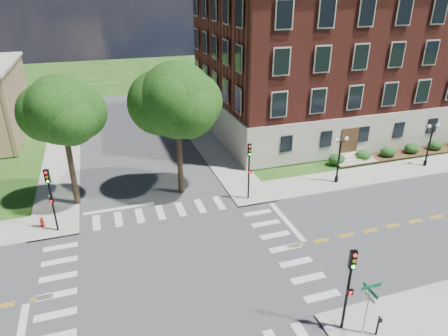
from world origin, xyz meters
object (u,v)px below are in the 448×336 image
object	(u,v)px
traffic_signal_nw	(50,193)
street_sign_pole	(369,299)
twin_lamp_west	(339,157)
fire_hydrant	(42,222)
traffic_signal_se	(350,280)
traffic_signal_ne	(249,164)
twin_lamp_east	(430,142)
push_button_post	(378,325)

from	to	relation	value
traffic_signal_nw	street_sign_pole	size ratio (longest dim) A/B	1.55
twin_lamp_west	fire_hydrant	bearing A→B (deg)	179.26
traffic_signal_se	traffic_signal_nw	xyz separation A→B (m)	(-14.35, 14.08, 0.00)
traffic_signal_ne	twin_lamp_east	size ratio (longest dim) A/B	1.13
traffic_signal_se	traffic_signal_nw	distance (m)	20.10
traffic_signal_nw	twin_lamp_west	world-z (taller)	traffic_signal_nw
traffic_signal_se	push_button_post	xyz separation A→B (m)	(1.38, -0.95, -2.39)
street_sign_pole	traffic_signal_ne	bearing A→B (deg)	91.73
twin_lamp_west	fire_hydrant	size ratio (longest dim) A/B	5.64
traffic_signal_ne	fire_hydrant	bearing A→B (deg)	177.38
twin_lamp_east	traffic_signal_ne	bearing A→B (deg)	-177.44
twin_lamp_west	twin_lamp_east	distance (m)	10.21
traffic_signal_ne	fire_hydrant	distance (m)	16.02
fire_hydrant	traffic_signal_nw	bearing A→B (deg)	-39.54
twin_lamp_east	fire_hydrant	distance (m)	34.61
traffic_signal_se	street_sign_pole	distance (m)	1.34
twin_lamp_west	fire_hydrant	world-z (taller)	twin_lamp_west
traffic_signal_ne	push_button_post	size ratio (longest dim) A/B	4.00
traffic_signal_ne	traffic_signal_nw	distance (m)	14.71
traffic_signal_se	traffic_signal_ne	distance (m)	14.24
twin_lamp_east	fire_hydrant	world-z (taller)	twin_lamp_east
traffic_signal_se	street_sign_pole	bearing A→B (deg)	-37.67
push_button_post	street_sign_pole	bearing A→B (deg)	150.49
traffic_signal_se	fire_hydrant	size ratio (longest dim) A/B	6.40
traffic_signal_nw	twin_lamp_west	size ratio (longest dim) A/B	1.13
street_sign_pole	push_button_post	bearing A→B (deg)	-29.51
traffic_signal_nw	push_button_post	distance (m)	21.89
twin_lamp_west	push_button_post	size ratio (longest dim) A/B	3.53
twin_lamp_west	traffic_signal_nw	bearing A→B (deg)	-178.61
traffic_signal_nw	twin_lamp_east	distance (m)	33.50
push_button_post	twin_lamp_west	bearing A→B (deg)	64.17
traffic_signal_nw	street_sign_pole	xyz separation A→B (m)	(15.15, -14.70, -0.88)
traffic_signal_nw	twin_lamp_east	size ratio (longest dim) A/B	1.13
traffic_signal_ne	push_button_post	distance (m)	15.41
twin_lamp_west	street_sign_pole	xyz separation A→B (m)	(-8.13, -15.26, -0.21)
traffic_signal_nw	push_button_post	size ratio (longest dim) A/B	4.00
traffic_signal_ne	traffic_signal_nw	size ratio (longest dim) A/B	1.00
street_sign_pole	traffic_signal_nw	bearing A→B (deg)	135.88
traffic_signal_se	traffic_signal_nw	world-z (taller)	same
traffic_signal_nw	push_button_post	world-z (taller)	traffic_signal_nw
twin_lamp_west	twin_lamp_east	world-z (taller)	same
street_sign_pole	fire_hydrant	world-z (taller)	street_sign_pole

